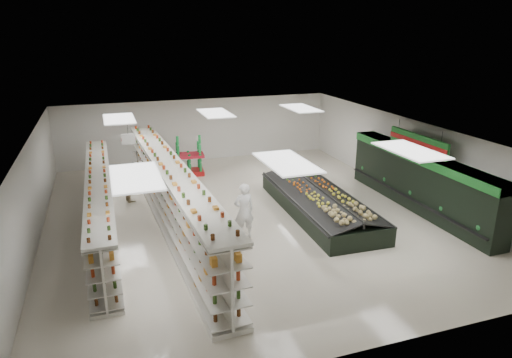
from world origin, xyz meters
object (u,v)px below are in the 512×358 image
object	(u,v)px
shopper_main	(244,211)
shopper_background	(129,182)
gondola_left	(101,206)
produce_island	(319,202)
gondola_center	(171,198)
soda_endcap	(189,157)

from	to	relation	value
shopper_main	shopper_background	distance (m)	5.80
gondola_left	shopper_background	xyz separation A→B (m)	(1.12, 2.55, -0.09)
gondola_left	produce_island	bearing A→B (deg)	-8.12
gondola_center	produce_island	distance (m)	5.46
soda_endcap	shopper_main	distance (m)	7.39
produce_island	soda_endcap	world-z (taller)	soda_endcap
gondola_center	produce_island	size ratio (longest dim) A/B	1.96
gondola_left	produce_island	distance (m)	7.82
gondola_center	shopper_background	xyz separation A→B (m)	(-1.22, 3.08, -0.28)
gondola_center	soda_endcap	size ratio (longest dim) A/B	7.39
gondola_left	gondola_center	size ratio (longest dim) A/B	0.82
gondola_left	soda_endcap	world-z (taller)	gondola_left
soda_endcap	shopper_background	size ratio (longest dim) A/B	1.16
gondola_center	soda_endcap	xyz separation A→B (m)	(1.68, 5.70, -0.18)
shopper_main	gondola_left	bearing A→B (deg)	-29.98
gondola_left	shopper_main	world-z (taller)	shopper_main
soda_endcap	produce_island	bearing A→B (deg)	-59.43
gondola_left	soda_endcap	xyz separation A→B (m)	(4.02, 5.18, 0.00)
produce_island	gondola_center	bearing A→B (deg)	173.87
produce_island	shopper_main	world-z (taller)	shopper_main
gondola_left	gondola_center	bearing A→B (deg)	-12.63
soda_endcap	shopper_main	world-z (taller)	shopper_main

